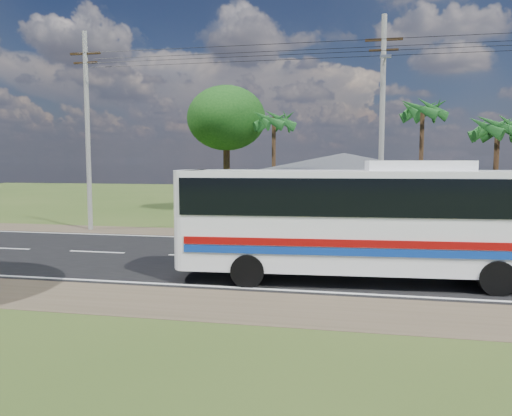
{
  "coord_description": "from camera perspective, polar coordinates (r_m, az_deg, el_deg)",
  "views": [
    {
      "loc": [
        1.8,
        -19.25,
        3.88
      ],
      "look_at": [
        -2.27,
        1.0,
        1.94
      ],
      "focal_mm": 35.0,
      "sensor_mm": 36.0,
      "label": 1
    }
  ],
  "objects": [
    {
      "name": "ground",
      "position": [
        19.72,
        5.94,
        -6.01
      ],
      "size": [
        120.0,
        120.0,
        0.0
      ],
      "primitive_type": "plane",
      "color": "#304719",
      "rests_on": "ground"
    },
    {
      "name": "palm_near",
      "position": [
        31.26,
        25.89,
        8.19
      ],
      "size": [
        2.8,
        2.8,
        6.7
      ],
      "color": "#47301E",
      "rests_on": "ground"
    },
    {
      "name": "person",
      "position": [
        25.24,
        22.89,
        -1.75
      ],
      "size": [
        0.69,
        0.46,
        1.87
      ],
      "primitive_type": "imported",
      "rotation": [
        0.0,
        0.0,
        3.12
      ],
      "color": "navy",
      "rests_on": "ground"
    },
    {
      "name": "house",
      "position": [
        32.28,
        9.96,
        3.1
      ],
      "size": [
        12.4,
        10.0,
        5.0
      ],
      "color": "tan",
      "rests_on": "ground"
    },
    {
      "name": "motorcycle",
      "position": [
        27.04,
        22.02,
        -2.28
      ],
      "size": [
        1.85,
        0.98,
        0.93
      ],
      "primitive_type": "imported",
      "rotation": [
        0.0,
        0.0,
        1.79
      ],
      "color": "black",
      "rests_on": "ground"
    },
    {
      "name": "utility_poles",
      "position": [
        25.82,
        13.46,
        9.42
      ],
      "size": [
        32.8,
        2.22,
        11.0
      ],
      "color": "#9E9E99",
      "rests_on": "ground"
    },
    {
      "name": "palm_mid",
      "position": [
        35.15,
        18.5,
        10.45
      ],
      "size": [
        2.8,
        2.8,
        8.2
      ],
      "color": "#47301E",
      "rests_on": "ground"
    },
    {
      "name": "road",
      "position": [
        19.71,
        5.94,
        -5.98
      ],
      "size": [
        120.0,
        16.0,
        0.03
      ],
      "color": "black",
      "rests_on": "ground"
    },
    {
      "name": "tree_behind_house",
      "position": [
        38.65,
        -3.41,
        10.17
      ],
      "size": [
        6.0,
        6.0,
        9.61
      ],
      "color": "#47301E",
      "rests_on": "ground"
    },
    {
      "name": "coach_bus",
      "position": [
        16.33,
        14.29,
        -0.6
      ],
      "size": [
        12.72,
        3.51,
        3.9
      ],
      "rotation": [
        0.0,
        0.0,
        0.07
      ],
      "color": "white",
      "rests_on": "ground"
    },
    {
      "name": "palm_far",
      "position": [
        35.83,
        2.06,
        9.85
      ],
      "size": [
        2.8,
        2.8,
        7.7
      ],
      "color": "#47301E",
      "rests_on": "ground"
    }
  ]
}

